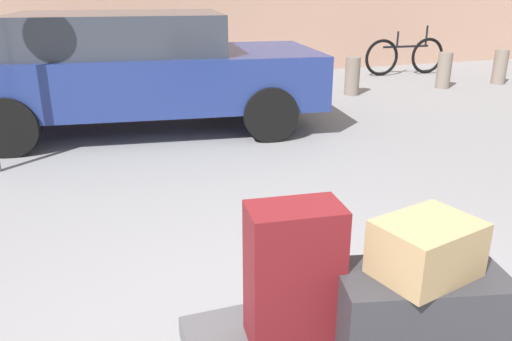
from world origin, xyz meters
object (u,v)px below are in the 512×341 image
at_px(bollard_kerb_near, 283,80).
at_px(bollard_kerb_mid, 352,76).
at_px(bollard_kerb_far, 444,70).
at_px(suitcase_maroon_center, 294,275).
at_px(bicycle_leaning, 405,56).
at_px(parked_car, 138,68).
at_px(duffel_bag_charcoal_front_left, 418,311).
at_px(bollard_corner, 500,67).
at_px(duffel_bag_tan_topmost_pile, 426,248).

xyz_separation_m(bollard_kerb_near, bollard_kerb_mid, (1.23, 0.00, 0.00)).
bearing_deg(bollard_kerb_far, suitcase_maroon_center, -132.79).
bearing_deg(bicycle_leaning, suitcase_maroon_center, -127.45).
distance_m(parked_car, bicycle_leaning, 6.10).
xyz_separation_m(duffel_bag_charcoal_front_left, parked_car, (-0.48, 5.03, 0.25)).
bearing_deg(parked_car, bollard_corner, 8.40).
xyz_separation_m(parked_car, bollard_corner, (6.63, 0.98, -0.45)).
height_order(bollard_kerb_near, bollard_corner, same).
bearing_deg(bicycle_leaning, bollard_kerb_far, -97.37).
relative_size(parked_car, bicycle_leaning, 2.56).
bearing_deg(bollard_kerb_near, bollard_corner, 0.00).
bearing_deg(parked_car, bollard_kerb_far, 10.29).
bearing_deg(duffel_bag_tan_topmost_pile, bollard_kerb_mid, 49.43).
bearing_deg(duffel_bag_tan_topmost_pile, parked_car, 82.08).
distance_m(suitcase_maroon_center, bollard_kerb_mid, 6.79).
xyz_separation_m(suitcase_maroon_center, duffel_bag_tan_topmost_pile, (0.45, -0.22, 0.15)).
xyz_separation_m(duffel_bag_charcoal_front_left, duffel_bag_tan_topmost_pile, (0.00, 0.00, 0.28)).
bearing_deg(bollard_kerb_near, bollard_kerb_mid, 0.00).
bearing_deg(suitcase_maroon_center, bollard_kerb_mid, 64.70).
bearing_deg(duffel_bag_charcoal_front_left, bicycle_leaning, 69.25).
bearing_deg(bollard_kerb_far, duffel_bag_tan_topmost_pile, -129.25).
bearing_deg(parked_car, bollard_kerb_mid, 15.35).
height_order(suitcase_maroon_center, bollard_kerb_far, suitcase_maroon_center).
relative_size(duffel_bag_charcoal_front_left, suitcase_maroon_center, 1.09).
bearing_deg(duffel_bag_charcoal_front_left, parked_car, 109.07).
xyz_separation_m(duffel_bag_tan_topmost_pile, bollard_kerb_near, (1.86, 6.01, -0.48)).
distance_m(bollard_kerb_mid, bollard_kerb_far, 1.83).
xyz_separation_m(bicycle_leaning, bollard_kerb_near, (-3.24, -1.45, -0.06)).
height_order(bollard_kerb_mid, bollard_kerb_far, same).
height_order(duffel_bag_charcoal_front_left, bollard_kerb_mid, duffel_bag_charcoal_front_left).
height_order(suitcase_maroon_center, bollard_kerb_mid, suitcase_maroon_center).
height_order(duffel_bag_tan_topmost_pile, bollard_kerb_near, duffel_bag_tan_topmost_pile).
height_order(duffel_bag_charcoal_front_left, suitcase_maroon_center, suitcase_maroon_center).
xyz_separation_m(duffel_bag_charcoal_front_left, bicycle_leaning, (5.10, 7.46, -0.14)).
distance_m(parked_car, bollard_corner, 6.72).
height_order(suitcase_maroon_center, bollard_kerb_near, suitcase_maroon_center).
distance_m(duffel_bag_tan_topmost_pile, bollard_kerb_far, 7.78).
distance_m(bicycle_leaning, bollard_kerb_mid, 2.49).
distance_m(duffel_bag_charcoal_front_left, bicycle_leaning, 9.04).
distance_m(duffel_bag_charcoal_front_left, parked_car, 5.06).
height_order(duffel_bag_tan_topmost_pile, bollard_corner, duffel_bag_tan_topmost_pile).
xyz_separation_m(bollard_kerb_mid, bollard_kerb_far, (1.83, 0.00, 0.00)).
relative_size(suitcase_maroon_center, bollard_kerb_near, 0.96).
bearing_deg(bollard_kerb_far, bollard_kerb_mid, 180.00).
relative_size(parked_car, bollard_kerb_far, 7.25).
bearing_deg(parked_car, bicycle_leaning, 23.55).
bearing_deg(bollard_kerb_mid, parked_car, -164.65).
bearing_deg(suitcase_maroon_center, parked_car, 96.49).
distance_m(duffel_bag_tan_topmost_pile, bollard_corner, 8.61).
bearing_deg(bollard_kerb_near, duffel_bag_charcoal_front_left, -107.17).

